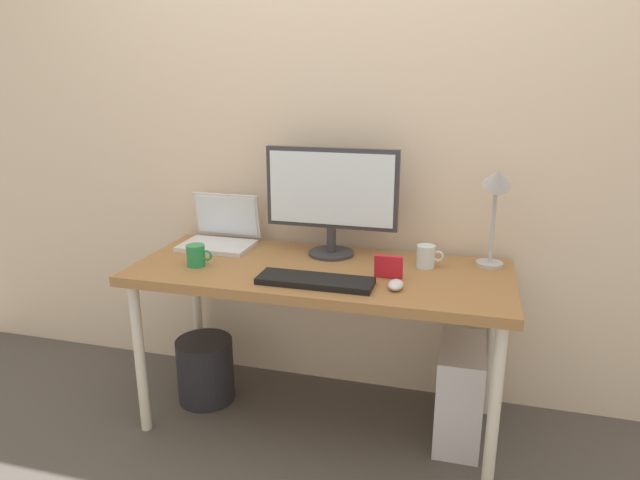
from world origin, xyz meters
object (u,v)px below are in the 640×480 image
Objects in this scene: desk at (320,282)px; computer_tower at (459,392)px; laptop at (221,233)px; wastebasket at (205,370)px; mouse at (396,285)px; coffee_mug at (196,255)px; keyboard at (315,281)px; glass_cup at (426,256)px; photo_frame at (389,267)px; desk_lamp at (496,194)px; monitor at (331,195)px.

computer_tower is at bearing 3.59° from desk.
laptop is 0.64m from wastebasket.
mouse is 0.83m from coffee_mug.
computer_tower is at bearing 36.24° from mouse.
keyboard is 4.89× the size of mouse.
laptop reaches higher than coffee_mug.
desk is 0.37m from mouse.
glass_cup is (0.39, 0.31, 0.03)m from keyboard.
mouse reaches higher than computer_tower.
laptop is at bearing 163.28° from photo_frame.
keyboard is 1.47× the size of wastebasket.
desk_lamp is 0.37m from glass_cup.
glass_cup is (0.91, 0.23, 0.00)m from coffee_mug.
monitor is 0.62m from coffee_mug.
desk is 0.79m from desk_lamp.
glass_cup reaches higher than coffee_mug.
monitor is at bearing 172.17° from glass_cup.
glass_cup reaches higher than computer_tower.
desk_lamp reaches higher than computer_tower.
mouse is at bearing -24.80° from desk.
wastebasket is at bearing 175.06° from photo_frame.
coffee_mug is 0.27× the size of computer_tower.
keyboard is 0.85m from wastebasket.
computer_tower is (-0.08, -0.15, -0.81)m from desk_lamp.
desk is at bearing -20.74° from laptop.
computer_tower reaches higher than wastebasket.
coffee_mug is at bearing -84.65° from laptop.
wastebasket is (-0.85, 0.07, -0.61)m from photo_frame.
mouse is 0.82× the size of photo_frame.
laptop is 2.87× the size of coffee_mug.
wastebasket is (-0.89, 0.18, -0.58)m from mouse.
photo_frame reaches higher than coffee_mug.
glass_cup is 0.26× the size of computer_tower.
keyboard is 1.05× the size of computer_tower.
mouse is 1.08m from wastebasket.
laptop reaches higher than desk.
monitor is at bearing 165.93° from computer_tower.
monitor is at bearing -179.95° from desk_lamp.
computer_tower is (0.26, 0.19, -0.52)m from mouse.
laptop is 1.07× the size of wastebasket.
computer_tower is (0.17, -0.09, -0.55)m from glass_cup.
keyboard is 0.49m from glass_cup.
keyboard reaches higher than wastebasket.
laptop is 0.93m from mouse.
wastebasket is (-0.06, 0.13, -0.61)m from coffee_mug.
wastebasket is (-1.15, -0.01, -0.06)m from computer_tower.
keyboard is at bearing -19.21° from wastebasket.
wastebasket is at bearing -164.35° from monitor.
desk is 0.52m from coffee_mug.
monitor is 0.45m from keyboard.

